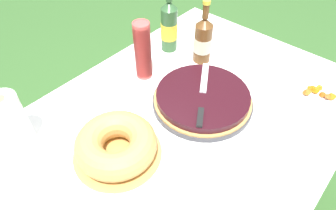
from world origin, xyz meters
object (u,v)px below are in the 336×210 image
at_px(berry_tart, 202,98).
at_px(serving_knife, 202,97).
at_px(cup_stack, 143,51).
at_px(bundt_cake, 116,145).
at_px(cider_bottle_amber, 203,40).
at_px(snack_plate_left, 315,93).
at_px(cider_bottle_green, 169,26).
at_px(paper_towel_roll, 10,121).

xyz_separation_m(berry_tart, serving_knife, (-0.02, -0.02, 0.04)).
bearing_deg(cup_stack, bundt_cake, -147.97).
height_order(berry_tart, cider_bottle_amber, cider_bottle_amber).
bearing_deg(snack_plate_left, berry_tart, 137.34).
distance_m(serving_knife, snack_plate_left, 0.50).
height_order(bundt_cake, cider_bottle_green, cider_bottle_green).
distance_m(serving_knife, bundt_cake, 0.38).
bearing_deg(bundt_cake, cup_stack, 32.03).
bearing_deg(bundt_cake, serving_knife, -13.25).
relative_size(cup_stack, paper_towel_roll, 1.27).
height_order(cider_bottle_green, snack_plate_left, cider_bottle_green).
height_order(berry_tart, snack_plate_left, berry_tart).
distance_m(berry_tart, cup_stack, 0.33).
bearing_deg(cider_bottle_green, snack_plate_left, -78.05).
height_order(bundt_cake, paper_towel_roll, paper_towel_roll).
distance_m(cider_bottle_green, paper_towel_roll, 0.81).
xyz_separation_m(bundt_cake, cider_bottle_green, (0.61, 0.29, 0.07)).
height_order(serving_knife, bundt_cake, bundt_cake).
xyz_separation_m(bundt_cake, snack_plate_left, (0.76, -0.40, -0.04)).
height_order(serving_knife, cup_stack, cup_stack).
bearing_deg(paper_towel_roll, cup_stack, -8.16).
distance_m(berry_tart, cider_bottle_green, 0.43).
relative_size(serving_knife, paper_towel_roll, 1.57).
distance_m(berry_tart, bundt_cake, 0.41).
distance_m(cup_stack, cider_bottle_amber, 0.29).
bearing_deg(berry_tart, bundt_cake, 169.70).
bearing_deg(cider_bottle_green, berry_tart, -120.21).
bearing_deg(berry_tart, cider_bottle_amber, 37.01).
bearing_deg(serving_knife, berry_tart, 0.00).
distance_m(berry_tart, serving_knife, 0.05).
xyz_separation_m(serving_knife, cider_bottle_green, (0.24, 0.38, 0.06)).
xyz_separation_m(serving_knife, bundt_cake, (-0.37, 0.09, -0.01)).
xyz_separation_m(cup_stack, cider_bottle_amber, (0.27, -0.12, -0.02)).
distance_m(serving_knife, cup_stack, 0.33).
height_order(berry_tart, cup_stack, cup_stack).
height_order(berry_tart, bundt_cake, bundt_cake).
height_order(cup_stack, paper_towel_roll, cup_stack).
bearing_deg(cider_bottle_amber, cup_stack, 154.83).
distance_m(berry_tart, snack_plate_left, 0.49).
height_order(serving_knife, paper_towel_roll, paper_towel_roll).
bearing_deg(cider_bottle_amber, berry_tart, -142.99).
relative_size(serving_knife, snack_plate_left, 1.38).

